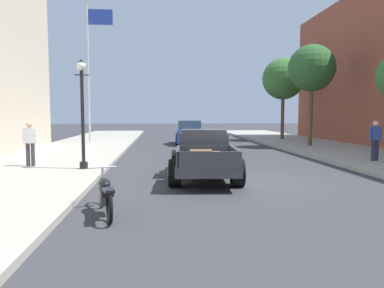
{
  "coord_description": "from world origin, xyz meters",
  "views": [
    {
      "loc": [
        -2.56,
        -11.15,
        2.08
      ],
      "look_at": [
        -1.42,
        2.03,
        1.0
      ],
      "focal_mm": 34.28,
      "sensor_mm": 36.0,
      "label": 1
    }
  ],
  "objects_px": {
    "hotrod_truck_gunmetal": "(203,154)",
    "pedestrian_sidewalk_left": "(30,141)",
    "street_lamp_near": "(82,105)",
    "flagpole": "(92,59)",
    "motorcycle_parked": "(105,194)",
    "street_tree_second": "(312,69)",
    "pedestrian_sidewalk_right": "(375,138)",
    "street_tree_third": "(283,79)",
    "car_background_blue": "(189,133)"
  },
  "relations": [
    {
      "from": "hotrod_truck_gunmetal",
      "to": "pedestrian_sidewalk_left",
      "type": "relative_size",
      "value": 3.04
    },
    {
      "from": "street_lamp_near",
      "to": "flagpole",
      "type": "relative_size",
      "value": 0.42
    },
    {
      "from": "motorcycle_parked",
      "to": "street_tree_second",
      "type": "xyz_separation_m",
      "value": [
        10.35,
        14.26,
        4.4
      ]
    },
    {
      "from": "street_lamp_near",
      "to": "pedestrian_sidewalk_right",
      "type": "bearing_deg",
      "value": 6.02
    },
    {
      "from": "motorcycle_parked",
      "to": "street_tree_third",
      "type": "bearing_deg",
      "value": 62.26
    },
    {
      "from": "street_lamp_near",
      "to": "street_tree_third",
      "type": "xyz_separation_m",
      "value": [
        12.18,
        14.58,
        2.39
      ]
    },
    {
      "from": "flagpole",
      "to": "street_tree_third",
      "type": "bearing_deg",
      "value": 9.95
    },
    {
      "from": "car_background_blue",
      "to": "pedestrian_sidewalk_right",
      "type": "bearing_deg",
      "value": -57.6
    },
    {
      "from": "motorcycle_parked",
      "to": "pedestrian_sidewalk_left",
      "type": "relative_size",
      "value": 1.26
    },
    {
      "from": "flagpole",
      "to": "pedestrian_sidewalk_right",
      "type": "bearing_deg",
      "value": -39.11
    },
    {
      "from": "hotrod_truck_gunmetal",
      "to": "motorcycle_parked",
      "type": "xyz_separation_m",
      "value": [
        -2.55,
        -4.33,
        -0.31
      ]
    },
    {
      "from": "pedestrian_sidewalk_left",
      "to": "flagpole",
      "type": "distance_m",
      "value": 12.26
    },
    {
      "from": "pedestrian_sidewalk_left",
      "to": "street_lamp_near",
      "type": "xyz_separation_m",
      "value": [
        2.09,
        -0.79,
        1.3
      ]
    },
    {
      "from": "hotrod_truck_gunmetal",
      "to": "motorcycle_parked",
      "type": "bearing_deg",
      "value": -120.55
    },
    {
      "from": "pedestrian_sidewalk_right",
      "to": "street_tree_third",
      "type": "bearing_deg",
      "value": 87.47
    },
    {
      "from": "car_background_blue",
      "to": "street_lamp_near",
      "type": "height_order",
      "value": "street_lamp_near"
    },
    {
      "from": "hotrod_truck_gunmetal",
      "to": "pedestrian_sidewalk_left",
      "type": "height_order",
      "value": "pedestrian_sidewalk_left"
    },
    {
      "from": "motorcycle_parked",
      "to": "street_tree_third",
      "type": "relative_size",
      "value": 0.33
    },
    {
      "from": "flagpole",
      "to": "pedestrian_sidewalk_left",
      "type": "bearing_deg",
      "value": -91.37
    },
    {
      "from": "car_background_blue",
      "to": "pedestrian_sidewalk_left",
      "type": "distance_m",
      "value": 13.17
    },
    {
      "from": "flagpole",
      "to": "motorcycle_parked",
      "type": "bearing_deg",
      "value": -79.14
    },
    {
      "from": "car_background_blue",
      "to": "street_tree_third",
      "type": "distance_m",
      "value": 8.84
    },
    {
      "from": "car_background_blue",
      "to": "street_tree_second",
      "type": "height_order",
      "value": "street_tree_second"
    },
    {
      "from": "flagpole",
      "to": "street_tree_third",
      "type": "xyz_separation_m",
      "value": [
        14.0,
        2.46,
        -1.0
      ]
    },
    {
      "from": "car_background_blue",
      "to": "pedestrian_sidewalk_right",
      "type": "distance_m",
      "value": 12.84
    },
    {
      "from": "flagpole",
      "to": "hotrod_truck_gunmetal",
      "type": "bearing_deg",
      "value": -66.02
    },
    {
      "from": "pedestrian_sidewalk_right",
      "to": "street_lamp_near",
      "type": "relative_size",
      "value": 0.43
    },
    {
      "from": "motorcycle_parked",
      "to": "flagpole",
      "type": "height_order",
      "value": "flagpole"
    },
    {
      "from": "hotrod_truck_gunmetal",
      "to": "street_tree_second",
      "type": "height_order",
      "value": "street_tree_second"
    },
    {
      "from": "hotrod_truck_gunmetal",
      "to": "pedestrian_sidewalk_right",
      "type": "height_order",
      "value": "pedestrian_sidewalk_right"
    },
    {
      "from": "pedestrian_sidewalk_left",
      "to": "pedestrian_sidewalk_right",
      "type": "distance_m",
      "value": 13.68
    },
    {
      "from": "hotrod_truck_gunmetal",
      "to": "street_tree_third",
      "type": "relative_size",
      "value": 0.81
    },
    {
      "from": "pedestrian_sidewalk_left",
      "to": "street_tree_second",
      "type": "relative_size",
      "value": 0.27
    },
    {
      "from": "street_lamp_near",
      "to": "flagpole",
      "type": "height_order",
      "value": "flagpole"
    },
    {
      "from": "car_background_blue",
      "to": "pedestrian_sidewalk_left",
      "type": "height_order",
      "value": "pedestrian_sidewalk_left"
    },
    {
      "from": "street_lamp_near",
      "to": "street_tree_third",
      "type": "relative_size",
      "value": 0.62
    },
    {
      "from": "pedestrian_sidewalk_right",
      "to": "hotrod_truck_gunmetal",
      "type": "bearing_deg",
      "value": -161.61
    },
    {
      "from": "street_lamp_near",
      "to": "car_background_blue",
      "type": "bearing_deg",
      "value": 68.68
    },
    {
      "from": "pedestrian_sidewalk_right",
      "to": "street_tree_third",
      "type": "distance_m",
      "value": 13.87
    },
    {
      "from": "car_background_blue",
      "to": "street_lamp_near",
      "type": "distance_m",
      "value": 13.05
    },
    {
      "from": "motorcycle_parked",
      "to": "street_lamp_near",
      "type": "relative_size",
      "value": 0.54
    },
    {
      "from": "hotrod_truck_gunmetal",
      "to": "car_background_blue",
      "type": "xyz_separation_m",
      "value": [
        0.58,
        13.32,
        0.01
      ]
    },
    {
      "from": "pedestrian_sidewalk_left",
      "to": "street_tree_third",
      "type": "height_order",
      "value": "street_tree_third"
    },
    {
      "from": "car_background_blue",
      "to": "street_tree_second",
      "type": "xyz_separation_m",
      "value": [
        7.22,
        -3.39,
        4.08
      ]
    },
    {
      "from": "street_tree_third",
      "to": "flagpole",
      "type": "bearing_deg",
      "value": -170.05
    },
    {
      "from": "hotrod_truck_gunmetal",
      "to": "car_background_blue",
      "type": "height_order",
      "value": "car_background_blue"
    },
    {
      "from": "hotrod_truck_gunmetal",
      "to": "pedestrian_sidewalk_left",
      "type": "distance_m",
      "value": 6.56
    },
    {
      "from": "street_lamp_near",
      "to": "street_tree_second",
      "type": "bearing_deg",
      "value": 36.02
    },
    {
      "from": "motorcycle_parked",
      "to": "car_background_blue",
      "type": "xyz_separation_m",
      "value": [
        3.13,
        17.65,
        0.33
      ]
    },
    {
      "from": "hotrod_truck_gunmetal",
      "to": "pedestrian_sidewalk_right",
      "type": "relative_size",
      "value": 3.04
    }
  ]
}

